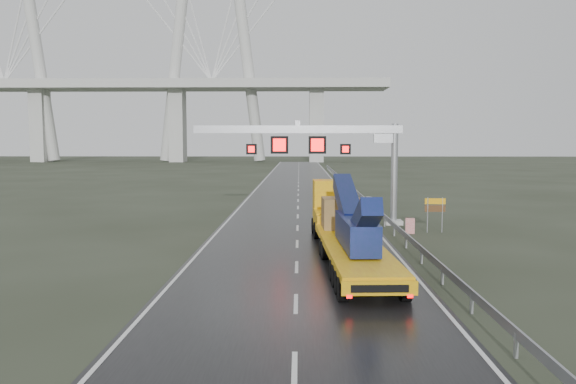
{
  "coord_description": "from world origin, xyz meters",
  "views": [
    {
      "loc": [
        0.12,
        -22.12,
        5.96
      ],
      "look_at": [
        -0.5,
        8.34,
        3.2
      ],
      "focal_mm": 35.0,
      "sensor_mm": 36.0,
      "label": 1
    }
  ],
  "objects_px": {
    "heavy_haul_truck": "(344,222)",
    "striped_barrier": "(410,226)",
    "sign_gantry": "(327,146)",
    "exit_sign_pair": "(435,208)"
  },
  "relations": [
    {
      "from": "heavy_haul_truck",
      "to": "striped_barrier",
      "type": "relative_size",
      "value": 18.05
    },
    {
      "from": "heavy_haul_truck",
      "to": "exit_sign_pair",
      "type": "xyz_separation_m",
      "value": [
        6.5,
        6.74,
        -0.02
      ]
    },
    {
      "from": "sign_gantry",
      "to": "exit_sign_pair",
      "type": "relative_size",
      "value": 6.49
    },
    {
      "from": "heavy_haul_truck",
      "to": "sign_gantry",
      "type": "bearing_deg",
      "value": 89.64
    },
    {
      "from": "sign_gantry",
      "to": "exit_sign_pair",
      "type": "xyz_separation_m",
      "value": [
        6.9,
        -3.54,
        -4.01
      ]
    },
    {
      "from": "heavy_haul_truck",
      "to": "striped_barrier",
      "type": "bearing_deg",
      "value": 50.11
    },
    {
      "from": "exit_sign_pair",
      "to": "striped_barrier",
      "type": "xyz_separation_m",
      "value": [
        -1.71,
        -0.46,
        -1.11
      ]
    },
    {
      "from": "heavy_haul_truck",
      "to": "striped_barrier",
      "type": "height_order",
      "value": "heavy_haul_truck"
    },
    {
      "from": "exit_sign_pair",
      "to": "striped_barrier",
      "type": "height_order",
      "value": "exit_sign_pair"
    },
    {
      "from": "sign_gantry",
      "to": "exit_sign_pair",
      "type": "distance_m",
      "value": 8.72
    }
  ]
}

